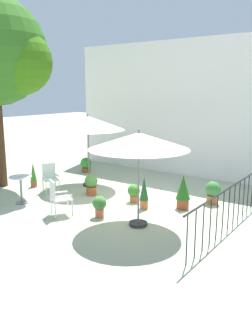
{
  "coord_description": "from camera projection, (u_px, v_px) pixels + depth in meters",
  "views": [
    {
      "loc": [
        5.98,
        -8.04,
        3.16
      ],
      "look_at": [
        0.0,
        0.32,
        0.89
      ],
      "focal_mm": 37.9,
      "sensor_mm": 36.0,
      "label": 1
    }
  ],
  "objects": [
    {
      "name": "ground_plane",
      "position": [
        120.0,
        199.0,
        10.47
      ],
      "size": [
        60.0,
        60.0,
        0.0
      ],
      "primitive_type": "plane",
      "color": "#AAB394"
    },
    {
      "name": "villa_facade",
      "position": [
        184.0,
        109.0,
        13.13
      ],
      "size": [
        9.48,
        0.3,
        4.95
      ],
      "primitive_type": "cube",
      "color": "white",
      "rests_on": "ground"
    },
    {
      "name": "terrace_railing",
      "position": [
        235.0,
        197.0,
        8.39
      ],
      "size": [
        0.03,
        5.41,
        1.01
      ],
      "color": "black",
      "rests_on": "ground"
    },
    {
      "name": "patio_umbrella_0",
      "position": [
        88.0,
        123.0,
        11.52
      ],
      "size": [
        2.4,
        2.4,
        2.4
      ],
      "color": "#2D2D2D",
      "rests_on": "ground"
    },
    {
      "name": "patio_umbrella_1",
      "position": [
        139.0,
        141.0,
        8.02
      ],
      "size": [
        2.34,
        2.34,
        2.29
      ],
      "color": "#2D2D2D",
      "rests_on": "ground"
    },
    {
      "name": "cafe_table_0",
      "position": [
        21.0,
        185.0,
        9.99
      ],
      "size": [
        0.63,
        0.63,
        0.78
      ],
      "color": "white",
      "rests_on": "ground"
    },
    {
      "name": "patio_chair_0",
      "position": [
        58.0,
        196.0,
        9.03
      ],
      "size": [
        0.64,
        0.65,
        0.93
      ],
      "color": "white",
      "rests_on": "ground"
    },
    {
      "name": "patio_chair_1",
      "position": [
        50.0,
        176.0,
        11.08
      ],
      "size": [
        0.62,
        0.61,
        0.9
      ],
      "color": "white",
      "rests_on": "ground"
    },
    {
      "name": "potted_plant_0",
      "position": [
        213.0,
        192.0,
        10.0
      ],
      "size": [
        0.44,
        0.44,
        0.65
      ],
      "color": "#B65E31",
      "rests_on": "ground"
    },
    {
      "name": "potted_plant_1",
      "position": [
        91.0,
        184.0,
        10.83
      ],
      "size": [
        0.4,
        0.4,
        0.64
      ],
      "color": "#B05430",
      "rests_on": "ground"
    },
    {
      "name": "potted_plant_2",
      "position": [
        134.0,
        192.0,
        10.17
      ],
      "size": [
        0.36,
        0.36,
        0.52
      ],
      "color": "#C56C3F",
      "rests_on": "ground"
    },
    {
      "name": "potted_plant_3",
      "position": [
        144.0,
        192.0,
        9.55
      ],
      "size": [
        0.25,
        0.25,
        0.9
      ],
      "color": "#BB6140",
      "rests_on": "ground"
    },
    {
      "name": "potted_plant_4",
      "position": [
        183.0,
        191.0,
        9.54
      ],
      "size": [
        0.39,
        0.39,
        0.94
      ],
      "color": "#99462A",
      "rests_on": "ground"
    },
    {
      "name": "potted_plant_5",
      "position": [
        86.0,
        165.0,
        13.88
      ],
      "size": [
        0.44,
        0.44,
        0.58
      ],
      "color": "brown",
      "rests_on": "ground"
    },
    {
      "name": "potted_plant_6",
      "position": [
        33.0,
        175.0,
        11.74
      ],
      "size": [
        0.22,
        0.22,
        0.83
      ],
      "color": "#AF4E38",
      "rests_on": "ground"
    },
    {
      "name": "potted_plant_7",
      "position": [
        99.0,
        205.0,
        8.93
      ],
      "size": [
        0.36,
        0.36,
        0.56
      ],
      "color": "#C05E3E",
      "rests_on": "ground"
    }
  ]
}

